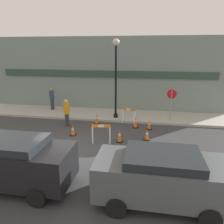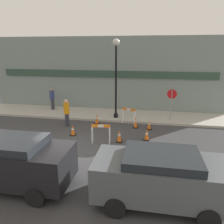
% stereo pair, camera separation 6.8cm
% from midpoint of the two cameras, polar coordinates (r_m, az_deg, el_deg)
% --- Properties ---
extents(ground_plane, '(60.00, 60.00, 0.00)m').
position_cam_midpoint_polar(ground_plane, '(10.49, -10.25, -10.17)').
color(ground_plane, '#38383A').
extents(sidewalk_slab, '(18.00, 2.86, 0.14)m').
position_cam_midpoint_polar(sidewalk_slab, '(15.77, -2.91, -0.57)').
color(sidewalk_slab, '#ADA89E').
rests_on(sidewalk_slab, ground_plane).
extents(storefront_facade, '(18.00, 0.22, 5.50)m').
position_cam_midpoint_polar(storefront_facade, '(16.67, -1.87, 9.78)').
color(storefront_facade, gray).
rests_on(storefront_facade, ground_plane).
extents(streetlamp_post, '(0.44, 0.44, 5.08)m').
position_cam_midpoint_polar(streetlamp_post, '(14.18, 1.19, 11.34)').
color(streetlamp_post, black).
rests_on(streetlamp_post, sidewalk_slab).
extents(stop_sign, '(0.59, 0.15, 2.03)m').
position_cam_midpoint_polar(stop_sign, '(14.31, 15.41, 3.09)').
color(stop_sign, gray).
rests_on(stop_sign, sidewalk_slab).
extents(barricade_0, '(0.94, 0.24, 1.03)m').
position_cam_midpoint_polar(barricade_0, '(10.92, -2.72, -5.58)').
color(barricade_0, white).
rests_on(barricade_0, ground_plane).
extents(barricade_1, '(0.89, 0.44, 1.04)m').
position_cam_midpoint_polar(barricade_1, '(13.79, 4.51, -0.91)').
color(barricade_1, white).
rests_on(barricade_1, ground_plane).
extents(traffic_cone_0, '(0.30, 0.30, 0.63)m').
position_cam_midpoint_polar(traffic_cone_0, '(12.25, -10.05, -4.67)').
color(traffic_cone_0, black).
rests_on(traffic_cone_0, ground_plane).
extents(traffic_cone_1, '(0.30, 0.30, 0.66)m').
position_cam_midpoint_polar(traffic_cone_1, '(13.92, -3.85, -1.82)').
color(traffic_cone_1, black).
rests_on(traffic_cone_1, ground_plane).
extents(traffic_cone_2, '(0.30, 0.30, 0.72)m').
position_cam_midpoint_polar(traffic_cone_2, '(13.27, 6.34, -2.65)').
color(traffic_cone_2, black).
rests_on(traffic_cone_2, ground_plane).
extents(traffic_cone_3, '(0.30, 0.30, 0.67)m').
position_cam_midpoint_polar(traffic_cone_3, '(11.22, 2.08, -6.29)').
color(traffic_cone_3, black).
rests_on(traffic_cone_3, ground_plane).
extents(traffic_cone_4, '(0.30, 0.30, 0.61)m').
position_cam_midpoint_polar(traffic_cone_4, '(11.61, 9.22, -5.86)').
color(traffic_cone_4, black).
rests_on(traffic_cone_4, ground_plane).
extents(traffic_cone_5, '(0.30, 0.30, 0.56)m').
position_cam_midpoint_polar(traffic_cone_5, '(13.15, 9.84, -3.35)').
color(traffic_cone_5, black).
rests_on(traffic_cone_5, ground_plane).
extents(person_worker, '(0.39, 0.39, 1.69)m').
position_cam_midpoint_polar(person_worker, '(13.60, -11.63, 0.06)').
color(person_worker, '#33333D').
rests_on(person_worker, ground_plane).
extents(person_pedestrian, '(0.45, 0.45, 1.64)m').
position_cam_midpoint_polar(person_pedestrian, '(17.12, -15.24, 3.51)').
color(person_pedestrian, '#33333D').
rests_on(person_pedestrian, sidewalk_slab).
extents(parked_car_1, '(4.15, 1.88, 1.75)m').
position_cam_midpoint_polar(parked_car_1, '(8.30, -24.65, -11.29)').
color(parked_car_1, black).
rests_on(parked_car_1, ground_plane).
extents(parked_car_2, '(4.02, 1.92, 1.67)m').
position_cam_midpoint_polar(parked_car_2, '(7.01, 12.83, -15.79)').
color(parked_car_2, '#4C5156').
rests_on(parked_car_2, ground_plane).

